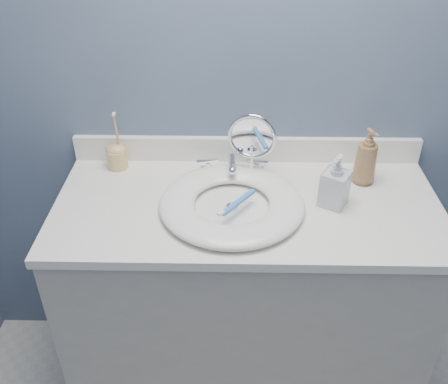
{
  "coord_description": "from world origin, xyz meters",
  "views": [
    {
      "loc": [
        -0.05,
        -0.31,
        1.79
      ],
      "look_at": [
        -0.07,
        0.94,
        0.94
      ],
      "focal_mm": 40.0,
      "sensor_mm": 36.0,
      "label": 1
    }
  ],
  "objects_px": {
    "makeup_mirror": "(252,144)",
    "soap_bottle_clear": "(336,181)",
    "soap_bottle_amber": "(366,157)",
    "toothbrush_holder": "(117,155)"
  },
  "relations": [
    {
      "from": "makeup_mirror",
      "to": "soap_bottle_clear",
      "type": "xyz_separation_m",
      "value": [
        0.25,
        -0.15,
        -0.04
      ]
    },
    {
      "from": "soap_bottle_amber",
      "to": "toothbrush_holder",
      "type": "bearing_deg",
      "value": 152.56
    },
    {
      "from": "makeup_mirror",
      "to": "soap_bottle_amber",
      "type": "relative_size",
      "value": 1.22
    },
    {
      "from": "makeup_mirror",
      "to": "toothbrush_holder",
      "type": "bearing_deg",
      "value": -175.89
    },
    {
      "from": "toothbrush_holder",
      "to": "makeup_mirror",
      "type": "bearing_deg",
      "value": -7.4
    },
    {
      "from": "soap_bottle_clear",
      "to": "toothbrush_holder",
      "type": "height_order",
      "value": "toothbrush_holder"
    },
    {
      "from": "soap_bottle_clear",
      "to": "toothbrush_holder",
      "type": "relative_size",
      "value": 0.82
    },
    {
      "from": "soap_bottle_amber",
      "to": "soap_bottle_clear",
      "type": "xyz_separation_m",
      "value": [
        -0.12,
        -0.13,
        -0.01
      ]
    },
    {
      "from": "toothbrush_holder",
      "to": "soap_bottle_clear",
      "type": "bearing_deg",
      "value": -16.25
    },
    {
      "from": "soap_bottle_amber",
      "to": "makeup_mirror",
      "type": "bearing_deg",
      "value": 155.07
    }
  ]
}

